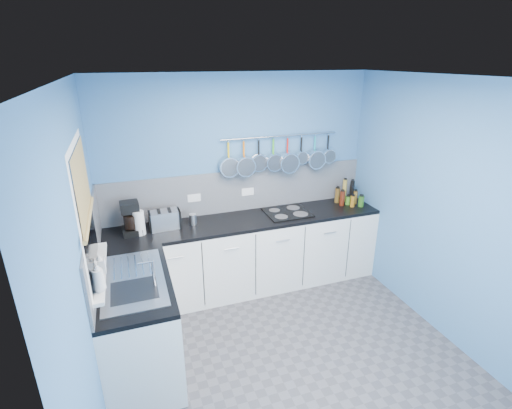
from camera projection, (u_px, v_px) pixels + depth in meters
floor at (287, 352)px, 3.65m from camera, size 3.20×3.00×0.02m
ceiling at (297, 77)px, 2.74m from camera, size 3.20×3.00×0.02m
wall_back at (239, 182)px, 4.53m from camera, size 3.20×0.02×2.50m
wall_front at (418, 360)px, 1.87m from camera, size 3.20×0.02×2.50m
wall_left at (84, 267)px, 2.70m from camera, size 0.02×3.00×2.50m
wall_right at (442, 210)px, 3.70m from camera, size 0.02×3.00×2.50m
backsplash_back at (239, 191)px, 4.54m from camera, size 3.20×0.02×0.50m
backsplash_left at (93, 243)px, 3.27m from camera, size 0.02×1.80×0.50m
cabinet_run_back at (247, 255)px, 4.55m from camera, size 3.20×0.60×0.86m
worktop_back at (247, 221)px, 4.39m from camera, size 3.20×0.60×0.04m
cabinet_run_left at (140, 325)px, 3.36m from camera, size 0.60×1.20×0.86m
worktop_left at (134, 282)px, 3.19m from camera, size 0.60×1.20×0.04m
window_frame at (85, 212)px, 2.87m from camera, size 0.01×1.00×1.10m
window_glass at (86, 212)px, 2.87m from camera, size 0.01×0.90×1.00m
bamboo_blind at (82, 183)px, 2.79m from camera, size 0.01×0.90×0.55m
window_sill at (99, 271)px, 3.06m from camera, size 0.10×0.98×0.03m
sink_unit at (133, 279)px, 3.18m from camera, size 0.50×0.95×0.01m
mixer_tap at (153, 273)px, 3.03m from camera, size 0.12×0.08×0.26m
socket_left at (194, 198)px, 4.37m from camera, size 0.15×0.01×0.09m
socket_right at (248, 192)px, 4.57m from camera, size 0.15×0.01×0.09m
pot_rail at (280, 136)px, 4.44m from camera, size 1.45×0.02×0.02m
soap_bottle_a at (98, 276)px, 2.73m from camera, size 0.11×0.11×0.24m
soap_bottle_b at (100, 263)px, 2.98m from camera, size 0.08×0.08×0.17m
paper_towel at (139, 223)px, 3.96m from camera, size 0.12×0.12×0.26m
coffee_maker at (131, 218)px, 3.96m from camera, size 0.21×0.23×0.35m
toaster at (165, 220)px, 4.11m from camera, size 0.33×0.20×0.20m
canister at (193, 219)px, 4.22m from camera, size 0.09×0.09×0.12m
hob at (287, 213)px, 4.54m from camera, size 0.51×0.45×0.01m
pan_0 at (229, 159)px, 4.31m from camera, size 0.23×0.08×0.42m
pan_1 at (244, 157)px, 4.36m from camera, size 0.23×0.11×0.42m
pan_2 at (259, 155)px, 4.41m from camera, size 0.21×0.05×0.40m
pan_3 at (273, 154)px, 4.47m from camera, size 0.21×0.09×0.40m
pan_4 at (287, 154)px, 4.53m from camera, size 0.25×0.12×0.44m
pan_5 at (301, 149)px, 4.57m from camera, size 0.16×0.08×0.35m
pan_6 at (315, 151)px, 4.64m from camera, size 0.23×0.11×0.42m
pan_7 at (328, 148)px, 4.69m from camera, size 0.18×0.09×0.37m
condiment_0 at (352, 191)px, 4.90m from camera, size 0.06×0.06×0.27m
condiment_1 at (344, 191)px, 4.87m from camera, size 0.05×0.05×0.29m
condiment_2 at (337, 195)px, 4.85m from camera, size 0.06×0.06×0.19m
condiment_3 at (355, 197)px, 4.81m from camera, size 0.05×0.05×0.17m
condiment_4 at (348, 200)px, 4.80m from camera, size 0.07×0.07×0.10m
condiment_5 at (342, 198)px, 4.75m from camera, size 0.06×0.06×0.19m
condiment_6 at (361, 201)px, 4.73m from camera, size 0.07×0.07×0.13m
condiment_7 at (353, 201)px, 4.72m from camera, size 0.06×0.06×0.14m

